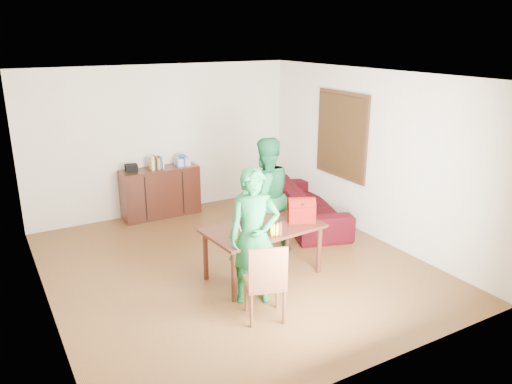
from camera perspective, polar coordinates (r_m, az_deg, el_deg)
room at (r=6.97m, az=-3.09°, el=1.77°), size 5.20×5.70×2.90m
table at (r=6.77m, az=0.85°, el=-4.69°), size 1.63×1.01×0.73m
chair at (r=5.95m, az=1.02°, el=-11.86°), size 0.56×0.55×0.98m
person_near at (r=6.09m, az=-0.23°, el=-5.09°), size 0.74×0.64×1.72m
person_far at (r=7.44m, az=1.06°, el=-0.52°), size 0.90×0.72×1.79m
laptop at (r=6.56m, az=-0.21°, el=-4.20°), size 0.35×0.30×0.21m
bananas at (r=6.43m, az=2.12°, el=-4.77°), size 0.20×0.16×0.06m
bottle at (r=6.45m, az=2.73°, el=-4.07°), size 0.08×0.08×0.19m
red_bag at (r=6.90m, az=5.20°, el=-2.30°), size 0.43×0.35×0.27m
sofa at (r=8.88m, az=5.89°, el=-1.34°), size 1.55×2.44×0.66m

